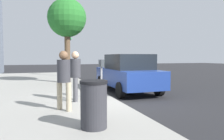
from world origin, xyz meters
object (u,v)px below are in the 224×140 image
parked_sedan_near (127,73)px  traffic_signal (68,45)px  pedestrian_bystander (64,76)px  street_tree (67,19)px  pedestrian_at_meter (75,72)px  trash_bin (94,104)px  parking_meter (101,71)px

parked_sedan_near → traffic_signal: traffic_signal is taller
pedestrian_bystander → traffic_signal: (10.85, -1.47, 1.45)m
pedestrian_bystander → traffic_signal: 11.04m
parked_sedan_near → traffic_signal: 8.04m
pedestrian_bystander → parked_sedan_near: 4.57m
pedestrian_bystander → street_tree: bearing=44.7°
pedestrian_at_meter → parked_sedan_near: size_ratio=0.38×
parked_sedan_near → trash_bin: (-4.93, 2.83, -0.24)m
pedestrian_at_meter → street_tree: size_ratio=0.35×
pedestrian_at_meter → parked_sedan_near: bearing=46.1°
parked_sedan_near → street_tree: bearing=36.0°
street_tree → trash_bin: street_tree is taller
parked_sedan_near → street_tree: 5.00m
street_tree → traffic_signal: 4.59m
pedestrian_at_meter → traffic_signal: size_ratio=0.47×
parking_meter → pedestrian_bystander: (-1.24, 1.44, -0.04)m
trash_bin → parked_sedan_near: bearing=-29.9°
parking_meter → trash_bin: size_ratio=1.40×
parked_sedan_near → traffic_signal: (7.65, 1.79, 1.68)m
pedestrian_bystander → trash_bin: size_ratio=1.66×
street_tree → traffic_signal: size_ratio=1.34×
parking_meter → traffic_signal: traffic_signal is taller
pedestrian_bystander → trash_bin: 1.84m
trash_bin → pedestrian_at_meter: bearing=-1.5°
traffic_signal → trash_bin: size_ratio=3.56×
pedestrian_bystander → trash_bin: pedestrian_bystander is taller
pedestrian_at_meter → trash_bin: bearing=-80.9°
parked_sedan_near → trash_bin: 5.69m
pedestrian_at_meter → trash_bin: (-2.96, 0.08, -0.48)m
pedestrian_bystander → parked_sedan_near: size_ratio=0.38×
street_tree → trash_bin: bearing=176.9°
traffic_signal → trash_bin: bearing=175.3°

